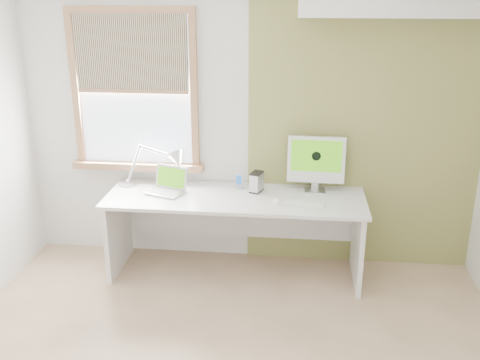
# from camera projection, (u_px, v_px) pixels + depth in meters

# --- Properties ---
(room) EXTENTS (4.04, 3.54, 2.64)m
(room) POSITION_uv_depth(u_px,v_px,m) (221.00, 192.00, 3.13)
(room) COLOR #A28365
(room) RESTS_ON ground
(accent_wall) EXTENTS (2.00, 0.02, 2.60)m
(accent_wall) POSITION_uv_depth(u_px,v_px,m) (365.00, 124.00, 4.66)
(accent_wall) COLOR olive
(accent_wall) RESTS_ON room
(window) EXTENTS (1.20, 0.14, 1.42)m
(window) POSITION_uv_depth(u_px,v_px,m) (134.00, 92.00, 4.75)
(window) COLOR #966846
(window) RESTS_ON room
(desk) EXTENTS (2.20, 0.70, 0.73)m
(desk) POSITION_uv_depth(u_px,v_px,m) (236.00, 215.00, 4.75)
(desk) COLOR silver
(desk) RESTS_ON room
(desk_lamp) EXTENTS (0.67, 0.34, 0.37)m
(desk_lamp) POSITION_uv_depth(u_px,v_px,m) (168.00, 162.00, 4.88)
(desk_lamp) COLOR #B0B2B4
(desk_lamp) RESTS_ON desk
(laptop) EXTENTS (0.37, 0.33, 0.21)m
(laptop) POSITION_uv_depth(u_px,v_px,m) (168.00, 186.00, 4.71)
(laptop) COLOR #B0B2B4
(laptop) RESTS_ON desk
(phone_dock) EXTENTS (0.08, 0.08, 0.14)m
(phone_dock) POSITION_uv_depth(u_px,v_px,m) (239.00, 184.00, 4.79)
(phone_dock) COLOR #B0B2B4
(phone_dock) RESTS_ON desk
(external_drive) EXTENTS (0.12, 0.16, 0.18)m
(external_drive) POSITION_uv_depth(u_px,v_px,m) (257.00, 182.00, 4.71)
(external_drive) COLOR #B0B2B4
(external_drive) RESTS_ON desk
(imac) EXTENTS (0.49, 0.17, 0.48)m
(imac) POSITION_uv_depth(u_px,v_px,m) (316.00, 161.00, 4.68)
(imac) COLOR #B0B2B4
(imac) RESTS_ON desk
(keyboard) EXTENTS (0.40, 0.16, 0.02)m
(keyboard) POSITION_uv_depth(u_px,v_px,m) (300.00, 204.00, 4.44)
(keyboard) COLOR white
(keyboard) RESTS_ON desk
(mouse) EXTENTS (0.07, 0.12, 0.03)m
(mouse) POSITION_uv_depth(u_px,v_px,m) (278.00, 201.00, 4.48)
(mouse) COLOR white
(mouse) RESTS_ON desk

